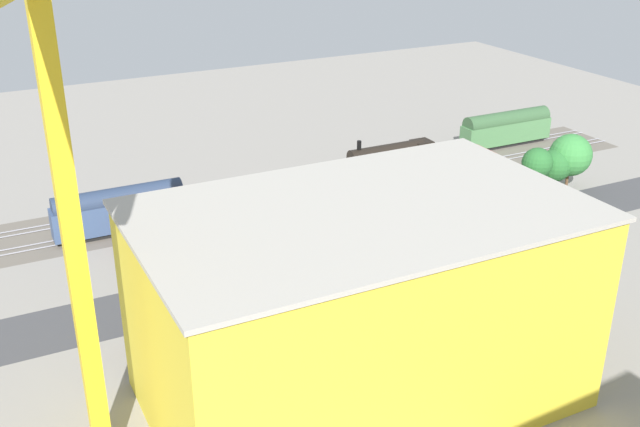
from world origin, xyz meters
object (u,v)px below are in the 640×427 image
(platform_canopy_near, at_px, (324,180))
(passenger_coach, at_px, (506,128))
(parked_car_2, at_px, (456,244))
(street_tree_4, at_px, (537,163))
(parked_car_4, at_px, (354,268))
(parked_car_1, at_px, (506,232))
(street_tree_3, at_px, (570,155))
(freight_coach_far, at_px, (120,209))
(box_truck_0, at_px, (238,313))
(locomotive, at_px, (395,155))
(tower_crane, at_px, (62,211))
(street_tree_1, at_px, (170,247))
(parked_car_3, at_px, (407,253))
(street_tree_0, at_px, (455,178))
(parked_car_0, at_px, (548,221))
(traffic_light, at_px, (194,285))
(construction_building, at_px, (360,308))
(street_tree_2, at_px, (555,165))
(box_truck_1, at_px, (198,319))

(platform_canopy_near, bearing_deg, passenger_coach, -166.36)
(parked_car_2, relative_size, street_tree_4, 0.56)
(platform_canopy_near, xyz_separation_m, parked_car_4, (6.29, 19.68, -3.23))
(parked_car_1, xyz_separation_m, street_tree_3, (-18.93, -8.98, 4.69))
(street_tree_3, bearing_deg, street_tree_4, 0.51)
(freight_coach_far, bearing_deg, parked_car_2, 146.00)
(freight_coach_far, distance_m, box_truck_0, 29.12)
(locomotive, height_order, street_tree_3, street_tree_3)
(parked_car_2, bearing_deg, street_tree_4, -156.36)
(tower_crane, relative_size, street_tree_1, 6.03)
(passenger_coach, relative_size, parked_car_1, 3.65)
(parked_car_3, bearing_deg, tower_crane, 25.81)
(locomotive, relative_size, street_tree_0, 1.98)
(locomotive, height_order, passenger_coach, passenger_coach)
(street_tree_0, height_order, street_tree_4, street_tree_0)
(locomotive, relative_size, parked_car_4, 3.56)
(platform_canopy_near, distance_m, street_tree_0, 18.04)
(parked_car_0, distance_m, tower_crane, 69.66)
(locomotive, bearing_deg, parked_car_4, 50.57)
(passenger_coach, xyz_separation_m, street_tree_0, (26.77, 21.14, 2.46))
(passenger_coach, bearing_deg, tower_crane, 31.33)
(box_truck_0, distance_m, street_tree_4, 53.18)
(street_tree_4, xyz_separation_m, traffic_light, (54.88, 10.44, -0.86))
(traffic_light, bearing_deg, street_tree_3, -170.27)
(parked_car_0, xyz_separation_m, street_tree_0, (9.62, -8.35, 4.93))
(parked_car_0, bearing_deg, street_tree_4, -120.90)
(parked_car_3, bearing_deg, locomotive, -119.81)
(traffic_light, bearing_deg, street_tree_1, -92.42)
(construction_building, height_order, street_tree_0, construction_building)
(parked_car_2, bearing_deg, parked_car_0, -179.04)
(passenger_coach, bearing_deg, construction_building, 40.50)
(parked_car_3, height_order, street_tree_0, street_tree_0)
(parked_car_1, relative_size, street_tree_2, 0.72)
(street_tree_1, xyz_separation_m, street_tree_2, (-58.23, -0.76, -0.05))
(tower_crane, xyz_separation_m, traffic_light, (-13.69, -17.82, -17.82))
(construction_building, height_order, street_tree_4, construction_building)
(passenger_coach, distance_m, parked_car_3, 49.10)
(parked_car_0, bearing_deg, platform_canopy_near, -39.67)
(passenger_coach, bearing_deg, freight_coach_far, 4.59)
(passenger_coach, xyz_separation_m, box_truck_1, (67.34, 33.40, -1.55))
(parked_car_1, height_order, street_tree_0, street_tree_0)
(parked_car_2, bearing_deg, platform_canopy_near, -67.34)
(tower_crane, bearing_deg, parked_car_2, -158.14)
(construction_building, distance_m, street_tree_1, 29.75)
(street_tree_0, distance_m, street_tree_1, 39.62)
(parked_car_2, relative_size, street_tree_0, 0.51)
(street_tree_2, distance_m, traffic_light, 59.60)
(parked_car_0, bearing_deg, parked_car_1, 1.32)
(passenger_coach, distance_m, street_tree_3, 21.53)
(freight_coach_far, distance_m, tower_crane, 48.93)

